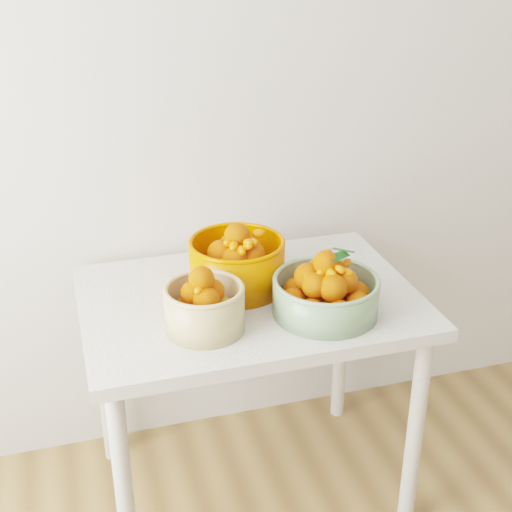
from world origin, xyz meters
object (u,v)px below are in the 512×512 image
object	(u,v)px
table	(250,323)
bowl_cream	(204,306)
bowl_orange	(237,263)
bowl_green	(326,292)

from	to	relation	value
table	bowl_cream	world-z (taller)	bowl_cream
bowl_cream	table	bearing A→B (deg)	40.89
bowl_cream	bowl_orange	distance (m)	0.26
table	bowl_orange	xyz separation A→B (m)	(-0.02, 0.06, 0.18)
table	bowl_orange	size ratio (longest dim) A/B	3.42
bowl_cream	bowl_orange	size ratio (longest dim) A/B	0.76
table	bowl_green	bearing A→B (deg)	-41.63
bowl_cream	bowl_orange	bearing A→B (deg)	54.75
bowl_green	bowl_cream	bearing A→B (deg)	177.85
bowl_green	table	bearing A→B (deg)	138.37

